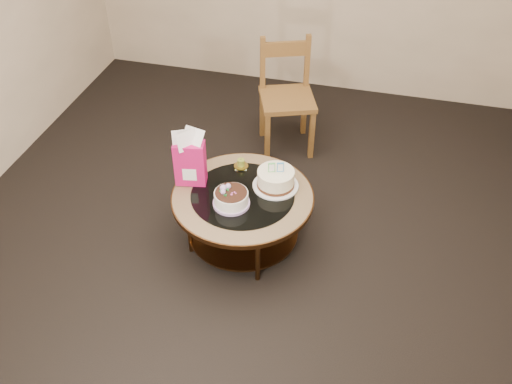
% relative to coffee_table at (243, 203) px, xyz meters
% --- Properties ---
extents(ground, '(5.00, 5.00, 0.00)m').
position_rel_coffee_table_xyz_m(ground, '(-0.00, 0.00, -0.38)').
color(ground, black).
rests_on(ground, ground).
extents(room_walls, '(4.52, 5.02, 2.61)m').
position_rel_coffee_table_xyz_m(room_walls, '(-0.00, 0.00, 1.16)').
color(room_walls, beige).
rests_on(room_walls, ground).
extents(coffee_table, '(1.02, 1.02, 0.46)m').
position_rel_coffee_table_xyz_m(coffee_table, '(0.00, 0.00, 0.00)').
color(coffee_table, '#563318').
rests_on(coffee_table, ground).
extents(decorated_cake, '(0.26, 0.26, 0.15)m').
position_rel_coffee_table_xyz_m(decorated_cake, '(-0.05, -0.12, 0.13)').
color(decorated_cake, '#C09ADA').
rests_on(decorated_cake, coffee_table).
extents(cream_cake, '(0.33, 0.33, 0.21)m').
position_rel_coffee_table_xyz_m(cream_cake, '(0.21, 0.15, 0.15)').
color(cream_cake, white).
rests_on(cream_cake, coffee_table).
extents(gift_bag, '(0.24, 0.19, 0.44)m').
position_rel_coffee_table_xyz_m(gift_bag, '(-0.40, 0.05, 0.30)').
color(gift_bag, '#C7126A').
rests_on(gift_bag, coffee_table).
extents(pillar_candle, '(0.11, 0.11, 0.08)m').
position_rel_coffee_table_xyz_m(pillar_candle, '(-0.10, 0.30, 0.11)').
color(pillar_candle, '#E6D75F').
rests_on(pillar_candle, coffee_table).
extents(dining_chair, '(0.59, 0.59, 0.99)m').
position_rel_coffee_table_xyz_m(dining_chair, '(0.03, 1.34, 0.13)').
color(dining_chair, brown).
rests_on(dining_chair, ground).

